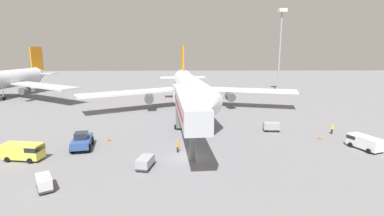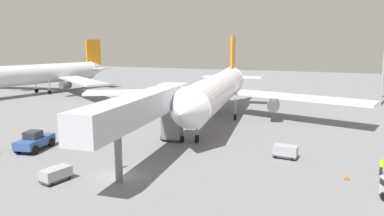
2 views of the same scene
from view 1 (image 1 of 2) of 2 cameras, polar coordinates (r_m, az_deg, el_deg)
ground_plane at (r=37.67m, az=-1.10°, el=-9.78°), size 300.00×300.00×0.00m
airplane_at_gate at (r=64.44m, az=-0.24°, el=4.07°), size 49.95×44.83×14.58m
jet_bridge at (r=41.24m, az=-0.90°, el=0.72°), size 5.15×23.19×7.76m
pushback_tug at (r=43.39m, az=-20.96°, el=-6.08°), size 3.47×5.60×2.42m
service_van_rear_right at (r=46.97m, az=30.91°, el=-5.74°), size 3.42×4.89×1.85m
service_van_outer_right at (r=42.11m, az=-30.30°, el=-7.32°), size 5.11×2.66×2.16m
baggage_cart_far_right at (r=34.70m, az=-9.25°, el=-10.53°), size 2.00×2.96×1.35m
baggage_cart_near_center at (r=32.92m, az=-27.22°, el=-12.94°), size 2.46×2.89×1.41m
baggage_cart_far_center at (r=50.77m, az=15.44°, el=-3.55°), size 2.76×1.70×1.48m
ground_crew_worker_foreground at (r=52.60m, az=25.99°, el=-3.67°), size 0.45×0.45×1.78m
ground_crew_worker_midground at (r=39.16m, az=-2.88°, el=-7.55°), size 0.41×0.41×1.70m
safety_cone_alpha at (r=49.20m, az=23.97°, el=-5.25°), size 0.42×0.42×0.64m
safety_cone_bravo at (r=48.97m, az=-21.08°, el=-5.04°), size 0.47×0.47×0.72m
safety_cone_charlie at (r=45.94m, az=-16.11°, el=-5.79°), size 0.47×0.47×0.72m
apron_light_mast at (r=94.44m, az=17.16°, el=13.57°), size 2.40×2.40×25.54m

